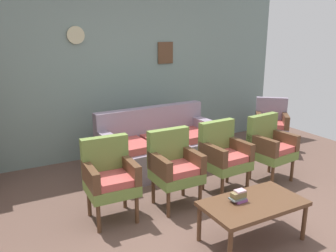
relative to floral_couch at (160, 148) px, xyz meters
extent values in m
plane|color=brown|center=(-0.31, -1.66, -0.33)|extent=(7.68, 7.68, 0.00)
cube|color=gray|center=(-0.31, 0.97, 1.02)|extent=(6.40, 0.06, 2.70)
cube|color=brown|center=(0.59, 0.93, 1.32)|extent=(0.28, 0.02, 0.36)
cylinder|color=beige|center=(-0.91, 0.92, 1.62)|extent=(0.26, 0.03, 0.26)
cube|color=gray|center=(0.00, -0.05, -0.12)|extent=(1.82, 0.89, 0.42)
cube|color=gray|center=(-0.01, 0.27, 0.33)|extent=(1.79, 0.25, 0.48)
cube|color=gray|center=(0.81, -0.01, 0.21)|extent=(0.20, 0.81, 0.24)
cube|color=gray|center=(-0.81, -0.09, 0.21)|extent=(0.20, 0.81, 0.24)
cube|color=#B74C47|center=(0.52, -0.06, 0.14)|extent=(0.49, 0.58, 0.10)
cube|color=#B74C47|center=(0.00, -0.09, 0.14)|extent=(0.49, 0.58, 0.10)
cube|color=#B74C47|center=(-0.51, -0.11, 0.14)|extent=(0.49, 0.58, 0.10)
cube|color=olive|center=(-1.13, -1.06, 0.05)|extent=(0.54, 0.50, 0.12)
cube|color=#B74C47|center=(-1.13, -1.08, 0.14)|extent=(0.46, 0.42, 0.10)
cube|color=olive|center=(-1.12, -0.86, 0.34)|extent=(0.52, 0.12, 0.46)
cube|color=brown|center=(-0.91, -1.06, 0.22)|extent=(0.10, 0.48, 0.22)
cube|color=brown|center=(-1.35, -1.05, 0.22)|extent=(0.10, 0.48, 0.22)
cylinder|color=brown|center=(-0.93, -1.25, -0.17)|extent=(0.04, 0.04, 0.32)
cylinder|color=brown|center=(-1.35, -1.24, -0.17)|extent=(0.04, 0.04, 0.32)
cylinder|color=brown|center=(-0.91, -0.87, -0.17)|extent=(0.04, 0.04, 0.32)
cylinder|color=brown|center=(-1.33, -0.86, -0.17)|extent=(0.04, 0.04, 0.32)
cube|color=olive|center=(-0.36, -1.12, 0.05)|extent=(0.52, 0.48, 0.12)
cube|color=#B74C47|center=(-0.36, -1.14, 0.14)|extent=(0.44, 0.41, 0.10)
cube|color=olive|center=(-0.36, -0.92, 0.34)|extent=(0.52, 0.10, 0.46)
cube|color=brown|center=(-0.14, -1.12, 0.22)|extent=(0.08, 0.48, 0.22)
cube|color=brown|center=(-0.58, -1.12, 0.22)|extent=(0.08, 0.48, 0.22)
cylinder|color=brown|center=(-0.15, -1.31, -0.17)|extent=(0.04, 0.04, 0.32)
cylinder|color=brown|center=(-0.57, -1.31, -0.17)|extent=(0.04, 0.04, 0.32)
cylinder|color=brown|center=(-0.15, -0.93, -0.17)|extent=(0.04, 0.04, 0.32)
cylinder|color=brown|center=(-0.57, -0.93, -0.17)|extent=(0.04, 0.04, 0.32)
cube|color=olive|center=(0.38, -1.09, 0.05)|extent=(0.55, 0.51, 0.12)
cube|color=#B74C47|center=(0.38, -1.11, 0.14)|extent=(0.47, 0.43, 0.10)
cube|color=olive|center=(0.37, -0.89, 0.34)|extent=(0.53, 0.13, 0.46)
cube|color=brown|center=(0.60, -1.08, 0.22)|extent=(0.11, 0.48, 0.22)
cube|color=brown|center=(0.16, -1.10, 0.22)|extent=(0.11, 0.48, 0.22)
cylinder|color=brown|center=(0.60, -1.27, -0.17)|extent=(0.04, 0.04, 0.32)
cylinder|color=brown|center=(0.18, -1.29, -0.17)|extent=(0.04, 0.04, 0.32)
cylinder|color=brown|center=(0.58, -0.89, -0.17)|extent=(0.04, 0.04, 0.32)
cylinder|color=brown|center=(0.16, -0.91, -0.17)|extent=(0.04, 0.04, 0.32)
cube|color=olive|center=(1.16, -1.11, 0.05)|extent=(0.57, 0.54, 0.12)
cube|color=#B74C47|center=(1.16, -1.13, 0.14)|extent=(0.49, 0.46, 0.10)
cube|color=olive|center=(1.14, -0.91, 0.34)|extent=(0.53, 0.16, 0.46)
cube|color=brown|center=(1.38, -1.09, 0.22)|extent=(0.14, 0.49, 0.22)
cube|color=brown|center=(0.94, -1.14, 0.22)|extent=(0.14, 0.49, 0.22)
cylinder|color=brown|center=(1.39, -1.28, -0.17)|extent=(0.04, 0.04, 0.32)
cylinder|color=brown|center=(0.97, -1.33, -0.17)|extent=(0.04, 0.04, 0.32)
cylinder|color=brown|center=(1.34, -0.90, -0.17)|extent=(0.04, 0.04, 0.32)
cylinder|color=brown|center=(0.93, -0.95, -0.17)|extent=(0.04, 0.04, 0.32)
cube|color=gray|center=(2.04, -0.19, 0.05)|extent=(0.71, 0.70, 0.12)
cube|color=#B74C47|center=(2.03, -0.21, 0.14)|extent=(0.60, 0.60, 0.10)
cube|color=gray|center=(2.17, -0.04, 0.34)|extent=(0.47, 0.41, 0.46)
cube|color=brown|center=(2.21, -0.33, 0.22)|extent=(0.37, 0.42, 0.22)
cube|color=brown|center=(1.87, -0.06, 0.22)|extent=(0.37, 0.42, 0.22)
cylinder|color=brown|center=(2.08, -0.47, -0.17)|extent=(0.04, 0.04, 0.32)
cylinder|color=brown|center=(1.76, -0.21, -0.17)|extent=(0.04, 0.04, 0.32)
cylinder|color=brown|center=(2.32, -0.18, -0.17)|extent=(0.04, 0.04, 0.32)
cylinder|color=brown|center=(2.00, 0.09, -0.17)|extent=(0.04, 0.04, 0.32)
cube|color=brown|center=(-0.06, -2.09, 0.07)|extent=(1.00, 0.56, 0.04)
cylinder|color=brown|center=(-0.52, -1.85, -0.14)|extent=(0.04, 0.04, 0.38)
cylinder|color=brown|center=(0.40, -1.85, -0.14)|extent=(0.04, 0.04, 0.38)
cylinder|color=brown|center=(-0.52, -2.33, -0.14)|extent=(0.04, 0.04, 0.38)
cylinder|color=brown|center=(0.40, -2.33, -0.14)|extent=(0.04, 0.04, 0.38)
cube|color=#904D99|center=(-0.17, -2.02, 0.11)|extent=(0.12, 0.10, 0.03)
cube|color=slate|center=(-0.20, -2.02, 0.13)|extent=(0.15, 0.10, 0.02)
cube|color=olive|center=(-0.19, -2.02, 0.15)|extent=(0.15, 0.07, 0.03)
cube|color=olive|center=(-0.19, -2.02, 0.18)|extent=(0.15, 0.07, 0.03)
cube|color=#BF99A3|center=(-0.17, -2.02, 0.20)|extent=(0.10, 0.07, 0.02)
cylinder|color=#625760|center=(2.54, 0.49, -0.04)|extent=(0.21, 0.21, 0.57)
camera|label=1|loc=(-2.24, -4.37, 1.69)|focal=37.24mm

